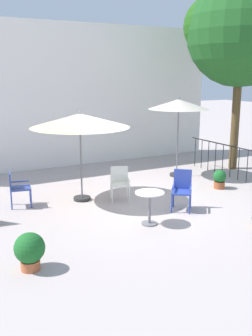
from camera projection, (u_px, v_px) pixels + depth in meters
The scene contains 12 objects.
ground_plane at pixel (137, 204), 9.99m from camera, with size 60.00×60.00×0.00m, color #B3A4A1.
villa_facade at pixel (66, 96), 13.69m from camera, with size 11.59×0.30×4.90m, color white.
terrace_railing at pixel (252, 162), 11.64m from camera, with size 0.03×5.69×1.01m.
shade_tree at pixel (242, 31), 12.74m from camera, with size 3.70×3.52×6.28m.
patio_umbrella_0 at pixel (80, 121), 9.84m from camera, with size 2.49×2.49×2.30m.
patio_umbrella_1 at pixel (179, 105), 12.20m from camera, with size 1.88×1.88×2.50m.
cafe_table_0 at pixel (150, 202), 8.54m from camera, with size 0.64×0.64×0.73m.
patio_chair_0 at pixel (120, 181), 10.22m from camera, with size 0.61×0.61×0.87m.
patio_chair_1 at pixel (182, 187), 9.49m from camera, with size 0.65×0.66×0.96m.
patio_chair_2 at pixel (17, 186), 9.69m from camera, with size 0.58×0.53×0.87m.
potted_plant_1 at pixel (30, 250), 6.57m from camera, with size 0.52×0.52×0.65m.
potted_plant_4 at pixel (220, 179), 11.29m from camera, with size 0.37×0.37×0.54m.
Camera 1 is at (-4.76, -8.24, 3.21)m, focal length 42.39 mm.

